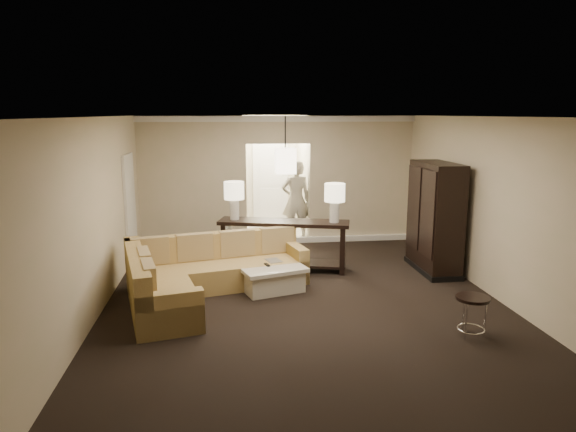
{
  "coord_description": "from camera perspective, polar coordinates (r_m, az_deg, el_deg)",
  "views": [
    {
      "loc": [
        -1.16,
        -7.1,
        2.85
      ],
      "look_at": [
        -0.13,
        1.2,
        1.17
      ],
      "focal_mm": 32.0,
      "sensor_mm": 36.0,
      "label": 1
    }
  ],
  "objects": [
    {
      "name": "ground",
      "position": [
        7.74,
        2.11,
        -10.25
      ],
      "size": [
        8.0,
        8.0,
        0.0
      ],
      "primitive_type": "plane",
      "color": "black",
      "rests_on": "ground"
    },
    {
      "name": "wall_back",
      "position": [
        11.26,
        -1.07,
        3.96
      ],
      "size": [
        6.0,
        0.04,
        2.8
      ],
      "primitive_type": "cube",
      "color": "beige",
      "rests_on": "ground"
    },
    {
      "name": "wall_front",
      "position": [
        3.62,
        12.62,
        -12.57
      ],
      "size": [
        6.0,
        0.04,
        2.8
      ],
      "primitive_type": "cube",
      "color": "beige",
      "rests_on": "ground"
    },
    {
      "name": "wall_left",
      "position": [
        7.48,
        -21.13,
        -0.6
      ],
      "size": [
        0.04,
        8.0,
        2.8
      ],
      "primitive_type": "cube",
      "color": "beige",
      "rests_on": "ground"
    },
    {
      "name": "wall_right",
      "position": [
        8.36,
        22.93,
        0.46
      ],
      "size": [
        0.04,
        8.0,
        2.8
      ],
      "primitive_type": "cube",
      "color": "beige",
      "rests_on": "ground"
    },
    {
      "name": "ceiling",
      "position": [
        7.2,
        2.27,
        10.95
      ],
      "size": [
        6.0,
        8.0,
        0.02
      ],
      "primitive_type": "cube",
      "color": "silver",
      "rests_on": "wall_back"
    },
    {
      "name": "crown_molding",
      "position": [
        11.12,
        -1.07,
        10.74
      ],
      "size": [
        6.0,
        0.1,
        0.12
      ],
      "primitive_type": "cube",
      "color": "white",
      "rests_on": "wall_back"
    },
    {
      "name": "baseboard",
      "position": [
        11.46,
        -1.02,
        -2.73
      ],
      "size": [
        6.0,
        0.1,
        0.12
      ],
      "primitive_type": "cube",
      "color": "white",
      "rests_on": "ground"
    },
    {
      "name": "side_door",
      "position": [
        10.23,
        -17.12,
        0.71
      ],
      "size": [
        0.05,
        0.9,
        2.1
      ],
      "primitive_type": "cube",
      "color": "white",
      "rests_on": "ground"
    },
    {
      "name": "foyer",
      "position": [
        12.6,
        -1.71,
        4.29
      ],
      "size": [
        1.44,
        2.02,
        2.8
      ],
      "color": "beige",
      "rests_on": "ground"
    },
    {
      "name": "sectional_sofa",
      "position": [
        8.28,
        -9.6,
        -6.39
      ],
      "size": [
        3.06,
        2.84,
        0.88
      ],
      "rotation": [
        0.0,
        0.0,
        0.23
      ],
      "color": "brown",
      "rests_on": "ground"
    },
    {
      "name": "coffee_table",
      "position": [
        8.55,
        -2.14,
        -6.64
      ],
      "size": [
        1.27,
        1.27,
        0.43
      ],
      "rotation": [
        0.0,
        0.0,
        0.3
      ],
      "color": "silver",
      "rests_on": "ground"
    },
    {
      "name": "console_table",
      "position": [
        9.45,
        -0.47,
        -2.74
      ],
      "size": [
        2.44,
        1.14,
        0.92
      ],
      "rotation": [
        0.0,
        0.0,
        -0.26
      ],
      "color": "black",
      "rests_on": "ground"
    },
    {
      "name": "armoire",
      "position": [
        9.66,
        15.97,
        -0.41
      ],
      "size": [
        0.59,
        1.38,
        1.99
      ],
      "color": "black",
      "rests_on": "ground"
    },
    {
      "name": "drink_table",
      "position": [
        7.12,
        19.79,
        -9.58
      ],
      "size": [
        0.43,
        0.43,
        0.54
      ],
      "rotation": [
        0.0,
        0.0,
        -0.34
      ],
      "color": "black",
      "rests_on": "ground"
    },
    {
      "name": "table_lamp_left",
      "position": [
        9.46,
        -6.01,
        2.41
      ],
      "size": [
        0.37,
        0.37,
        0.7
      ],
      "color": "silver",
      "rests_on": "console_table"
    },
    {
      "name": "table_lamp_right",
      "position": [
        9.19,
        5.21,
        2.17
      ],
      "size": [
        0.37,
        0.37,
        0.7
      ],
      "color": "silver",
      "rests_on": "console_table"
    },
    {
      "name": "pendant_light",
      "position": [
        9.91,
        -0.3,
        6.17
      ],
      "size": [
        0.38,
        0.38,
        1.09
      ],
      "color": "black",
      "rests_on": "ceiling"
    },
    {
      "name": "person",
      "position": [
        11.66,
        0.88,
        2.25
      ],
      "size": [
        0.76,
        0.53,
        2.01
      ],
      "primitive_type": "imported",
      "rotation": [
        0.0,
        0.0,
        3.21
      ],
      "color": "beige",
      "rests_on": "ground"
    }
  ]
}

